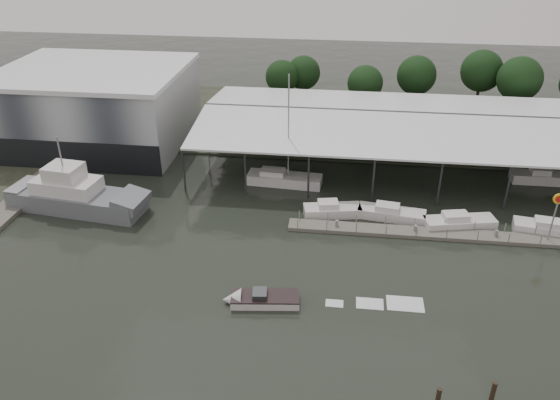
# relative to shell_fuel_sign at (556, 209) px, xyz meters

# --- Properties ---
(ground) EXTENTS (200.00, 200.00, 0.00)m
(ground) POSITION_rel_shell_fuel_sign_xyz_m (-27.00, -9.99, -3.93)
(ground) COLOR black
(ground) RESTS_ON ground
(land_strip_far) EXTENTS (140.00, 30.00, 0.30)m
(land_strip_far) POSITION_rel_shell_fuel_sign_xyz_m (-27.00, 32.01, -3.83)
(land_strip_far) COLOR #3C4131
(land_strip_far) RESTS_ON ground
(land_strip_west) EXTENTS (20.00, 40.00, 0.30)m
(land_strip_west) POSITION_rel_shell_fuel_sign_xyz_m (-67.00, 20.01, -3.83)
(land_strip_west) COLOR #3C4131
(land_strip_west) RESTS_ON ground
(storage_warehouse) EXTENTS (24.50, 20.50, 10.50)m
(storage_warehouse) POSITION_rel_shell_fuel_sign_xyz_m (-55.00, 19.95, 1.36)
(storage_warehouse) COLOR #A4AAAF
(storage_warehouse) RESTS_ON ground
(covered_boat_shed) EXTENTS (58.24, 24.00, 6.96)m
(covered_boat_shed) POSITION_rel_shell_fuel_sign_xyz_m (-10.00, 18.01, 2.20)
(covered_boat_shed) COLOR white
(covered_boat_shed) RESTS_ON ground
(trawler_dock) EXTENTS (3.00, 18.00, 0.50)m
(trawler_dock) POSITION_rel_shell_fuel_sign_xyz_m (-57.00, 4.01, -3.68)
(trawler_dock) COLOR #656159
(trawler_dock) RESTS_ON ground
(floating_dock) EXTENTS (28.00, 2.00, 1.40)m
(floating_dock) POSITION_rel_shell_fuel_sign_xyz_m (-12.00, 0.01, -3.72)
(floating_dock) COLOR #656159
(floating_dock) RESTS_ON ground
(shell_fuel_sign) EXTENTS (1.10, 0.18, 5.55)m
(shell_fuel_sign) POSITION_rel_shell_fuel_sign_xyz_m (0.00, 0.00, 0.00)
(shell_fuel_sign) COLOR gray
(shell_fuel_sign) RESTS_ON ground
(grey_trawler) EXTENTS (16.05, 6.26, 8.84)m
(grey_trawler) POSITION_rel_shell_fuel_sign_xyz_m (-49.54, 0.81, -2.35)
(grey_trawler) COLOR #5B5F64
(grey_trawler) RESTS_ON ground
(white_sailboat) EXTENTS (9.10, 3.27, 13.69)m
(white_sailboat) POSITION_rel_shell_fuel_sign_xyz_m (-27.76, 9.72, -3.27)
(white_sailboat) COLOR silver
(white_sailboat) RESTS_ON ground
(speedboat_underway) EXTENTS (17.45, 3.99, 2.00)m
(speedboat_underway) POSITION_rel_shell_fuel_sign_xyz_m (-27.16, -12.83, -3.53)
(speedboat_underway) COLOR silver
(speedboat_underway) RESTS_ON ground
(moored_cruiser_0) EXTENTS (6.48, 3.33, 1.70)m
(moored_cruiser_0) POSITION_rel_shell_fuel_sign_xyz_m (-21.63, 2.91, -3.31)
(moored_cruiser_0) COLOR silver
(moored_cruiser_0) RESTS_ON ground
(moored_cruiser_1) EXTENTS (7.38, 3.27, 1.70)m
(moored_cruiser_1) POSITION_rel_shell_fuel_sign_xyz_m (-15.30, 2.98, -3.31)
(moored_cruiser_1) COLOR silver
(moored_cruiser_1) RESTS_ON ground
(moored_cruiser_2) EXTENTS (7.68, 3.75, 1.70)m
(moored_cruiser_2) POSITION_rel_shell_fuel_sign_xyz_m (-8.35, 1.96, -3.31)
(moored_cruiser_2) COLOR silver
(moored_cruiser_2) RESTS_ON ground
(moored_cruiser_3) EXTENTS (7.76, 3.42, 1.70)m
(moored_cruiser_3) POSITION_rel_shell_fuel_sign_xyz_m (0.84, 1.71, -3.31)
(moored_cruiser_3) COLOR silver
(moored_cruiser_3) RESTS_ON ground
(horizon_tree_line) EXTENTS (64.09, 11.30, 10.01)m
(horizon_tree_line) POSITION_rel_shell_fuel_sign_xyz_m (-1.26, 37.66, 2.06)
(horizon_tree_line) COLOR #302215
(horizon_tree_line) RESTS_ON ground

